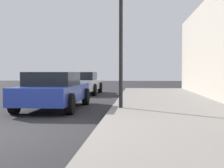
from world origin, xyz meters
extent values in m
plane|color=#232326|center=(0.00, 0.00, 0.00)|extent=(80.00, 80.00, 0.00)
cube|color=gray|center=(4.00, 0.00, 0.07)|extent=(4.00, 32.00, 0.15)
cylinder|color=black|center=(2.31, 3.58, 2.26)|extent=(0.12, 0.12, 4.22)
cube|color=#233899|center=(-0.03, 4.40, 0.54)|extent=(1.71, 4.56, 0.55)
cube|color=black|center=(-0.03, 4.17, 1.04)|extent=(1.50, 2.05, 0.45)
cylinder|color=black|center=(-0.88, 5.86, 0.32)|extent=(0.22, 0.64, 0.64)
cylinder|color=black|center=(0.83, 5.86, 0.32)|extent=(0.22, 0.64, 0.64)
cylinder|color=black|center=(-0.88, 2.94, 0.32)|extent=(0.22, 0.64, 0.64)
cylinder|color=black|center=(0.83, 2.94, 0.32)|extent=(0.22, 0.64, 0.64)
cube|color=white|center=(-0.39, 11.90, 0.54)|extent=(1.80, 4.18, 0.55)
cube|color=black|center=(-0.39, 11.69, 1.04)|extent=(1.58, 1.88, 0.45)
cylinder|color=black|center=(-1.29, 13.24, 0.32)|extent=(0.22, 0.64, 0.64)
cylinder|color=black|center=(0.51, 13.24, 0.32)|extent=(0.22, 0.64, 0.64)
cylinder|color=black|center=(-1.29, 10.57, 0.32)|extent=(0.22, 0.64, 0.64)
cylinder|color=black|center=(0.51, 10.57, 0.32)|extent=(0.22, 0.64, 0.64)
camera|label=1|loc=(2.85, -6.50, 1.27)|focal=51.74mm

